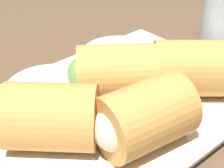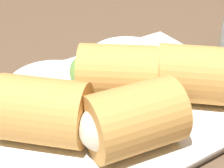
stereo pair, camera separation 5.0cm
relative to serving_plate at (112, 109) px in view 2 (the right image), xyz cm
name	(u,v)px [view 2 (the right image)]	position (x,y,z in cm)	size (l,w,h in cm)	color
table_surface	(118,131)	(-0.48, -1.85, -1.76)	(180.00, 140.00, 2.00)	brown
serving_plate	(112,109)	(0.00, 0.00, 0.00)	(34.01, 23.50, 1.50)	white
roll_front_left	(128,120)	(-2.62, -6.72, 3.89)	(9.92, 7.45, 6.30)	#D19347
roll_front_right	(37,110)	(-8.93, -0.77, 3.89)	(10.43, 10.42, 6.30)	#D19347
roll_back_left	(113,73)	(0.76, 1.00, 3.89)	(10.53, 10.14, 6.30)	#D19347
roll_back_right	(191,74)	(7.74, -3.84, 3.89)	(10.49, 10.33, 6.30)	#D19347
dipping_bowl_near	(127,60)	(5.64, 5.14, 2.09)	(9.08, 9.08, 2.49)	white
dipping_bowl_far	(51,89)	(-5.21, 4.44, 2.09)	(9.08, 9.08, 2.49)	white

